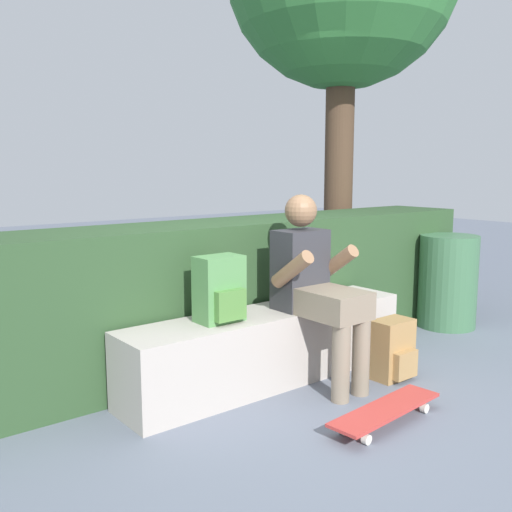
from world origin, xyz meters
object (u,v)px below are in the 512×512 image
object	(u,v)px
backpack_on_bench	(220,290)
backpack_on_ground	(393,350)
bench_main	(270,346)
skateboard_near_person	(386,410)
trash_bin	(448,281)
person_skater	(316,283)

from	to	relation	value
backpack_on_bench	backpack_on_ground	size ratio (longest dim) A/B	1.00
bench_main	backpack_on_bench	size ratio (longest dim) A/B	5.21
skateboard_near_person	trash_bin	xyz separation A→B (m)	(1.99, 0.92, 0.33)
backpack_on_ground	trash_bin	xyz separation A→B (m)	(1.41, 0.51, 0.21)
bench_main	trash_bin	bearing A→B (deg)	0.94
backpack_on_bench	trash_bin	xyz separation A→B (m)	(2.48, 0.04, -0.26)
bench_main	backpack_on_bench	distance (m)	0.59
bench_main	skateboard_near_person	bearing A→B (deg)	-84.19
person_skater	trash_bin	size ratio (longest dim) A/B	1.51
backpack_on_ground	backpack_on_bench	bearing A→B (deg)	156.60
person_skater	trash_bin	distance (m)	1.91
backpack_on_bench	backpack_on_ground	xyz separation A→B (m)	(1.07, -0.47, -0.48)
backpack_on_ground	skateboard_near_person	bearing A→B (deg)	-144.79
bench_main	person_skater	distance (m)	0.52
bench_main	trash_bin	world-z (taller)	trash_bin
person_skater	backpack_on_ground	size ratio (longest dim) A/B	3.07
bench_main	backpack_on_ground	distance (m)	0.83
person_skater	trash_bin	xyz separation A→B (m)	(1.88, 0.25, -0.26)
skateboard_near_person	backpack_on_ground	world-z (taller)	backpack_on_ground
person_skater	skateboard_near_person	world-z (taller)	person_skater
skateboard_near_person	backpack_on_ground	bearing A→B (deg)	35.21
person_skater	backpack_on_bench	world-z (taller)	person_skater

